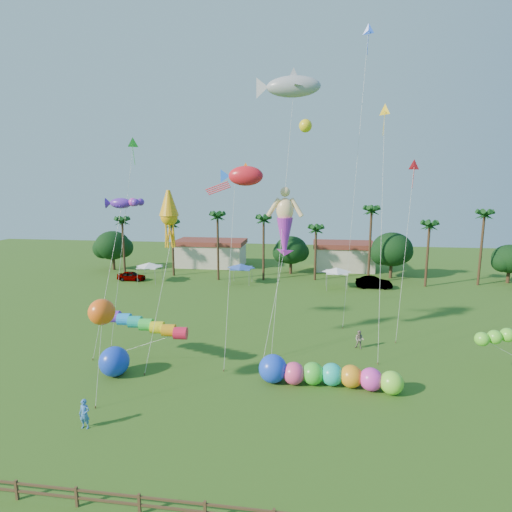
# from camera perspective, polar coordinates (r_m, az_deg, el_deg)

# --- Properties ---
(ground) EXTENTS (160.00, 160.00, 0.00)m
(ground) POSITION_cam_1_polar(r_m,az_deg,el_deg) (25.55, -3.40, -24.42)
(ground) COLOR #285116
(ground) RESTS_ON ground
(tree_line) EXTENTS (69.46, 8.91, 11.00)m
(tree_line) POSITION_cam_1_polar(r_m,az_deg,el_deg) (65.47, 7.22, 0.89)
(tree_line) COLOR #3A2819
(tree_line) RESTS_ON ground
(buildings_row) EXTENTS (35.00, 7.00, 4.00)m
(buildings_row) POSITION_cam_1_polar(r_m,az_deg,el_deg) (72.13, 1.95, -0.05)
(buildings_row) COLOR beige
(buildings_row) RESTS_ON ground
(tent_row) EXTENTS (31.00, 4.00, 0.60)m
(tent_row) POSITION_cam_1_polar(r_m,az_deg,el_deg) (59.09, -2.24, -1.51)
(tent_row) COLOR white
(tent_row) RESTS_ON ground
(fence) EXTENTS (36.12, 0.12, 1.00)m
(fence) POSITION_cam_1_polar(r_m,az_deg,el_deg) (20.57, -7.29, -32.23)
(fence) COLOR brown
(fence) RESTS_ON ground
(car_a) EXTENTS (4.28, 1.75, 1.45)m
(car_a) POSITION_cam_1_polar(r_m,az_deg,el_deg) (65.02, -17.38, -2.73)
(car_a) COLOR #4C4C54
(car_a) RESTS_ON ground
(car_b) EXTENTS (5.03, 1.80, 1.65)m
(car_b) POSITION_cam_1_polar(r_m,az_deg,el_deg) (59.90, 16.49, -3.65)
(car_b) COLOR #4C4C54
(car_b) RESTS_ON ground
(spectator_a) EXTENTS (0.68, 0.46, 1.83)m
(spectator_a) POSITION_cam_1_polar(r_m,az_deg,el_deg) (27.76, -23.30, -20.02)
(spectator_a) COLOR #3972C8
(spectator_a) RESTS_ON ground
(spectator_b) EXTENTS (0.99, 0.89, 1.68)m
(spectator_b) POSITION_cam_1_polar(r_m,az_deg,el_deg) (37.78, 14.56, -11.48)
(spectator_b) COLOR gray
(spectator_b) RESTS_ON ground
(caterpillar_inflatable) EXTENTS (10.37, 2.51, 2.11)m
(caterpillar_inflatable) POSITION_cam_1_polar(r_m,az_deg,el_deg) (30.73, 9.61, -16.34)
(caterpillar_inflatable) COLOR #FF4385
(caterpillar_inflatable) RESTS_ON ground
(blue_ball) EXTENTS (2.29, 2.29, 2.29)m
(blue_ball) POSITION_cam_1_polar(r_m,az_deg,el_deg) (33.51, -19.59, -14.00)
(blue_ball) COLOR blue
(blue_ball) RESTS_ON ground
(rainbow_tube) EXTENTS (9.33, 1.85, 3.49)m
(rainbow_tube) POSITION_cam_1_polar(r_m,az_deg,el_deg) (33.19, -13.75, -10.51)
(rainbow_tube) COLOR red
(rainbow_tube) RESTS_ON ground
(green_worm) EXTENTS (8.55, 1.98, 3.66)m
(green_worm) POSITION_cam_1_polar(r_m,az_deg,el_deg) (35.22, 29.57, -10.28)
(green_worm) COLOR #61DA30
(green_worm) RESTS_ON ground
(orange_ball_kite) EXTENTS (2.24, 2.29, 7.12)m
(orange_ball_kite) POSITION_cam_1_polar(r_m,az_deg,el_deg) (28.39, -21.17, -7.47)
(orange_ball_kite) COLOR #FF5D14
(orange_ball_kite) RESTS_ON ground
(merman_kite) EXTENTS (2.94, 6.06, 13.85)m
(merman_kite) POSITION_cam_1_polar(r_m,az_deg,el_deg) (35.30, 4.13, 4.21)
(merman_kite) COLOR #FBCE8E
(merman_kite) RESTS_ON ground
(fish_kite) EXTENTS (4.64, 6.11, 16.21)m
(fish_kite) POSITION_cam_1_polar(r_m,az_deg,el_deg) (34.16, -1.48, 11.36)
(fish_kite) COLOR red
(fish_kite) RESTS_ON ground
(shark_kite) EXTENTS (6.84, 7.81, 24.30)m
(shark_kite) POSITION_cam_1_polar(r_m,az_deg,el_deg) (38.53, 5.36, 22.95)
(shark_kite) COLOR #9C9FAA
(shark_kite) RESTS_ON ground
(squid_kite) EXTENTS (2.02, 4.33, 14.23)m
(squid_kite) POSITION_cam_1_polar(r_m,az_deg,el_deg) (32.96, -12.30, 5.48)
(squid_kite) COLOR orange
(squid_kite) RESTS_ON ground
(lobster_kite) EXTENTS (3.82, 6.27, 13.61)m
(lobster_kite) POSITION_cam_1_polar(r_m,az_deg,el_deg) (38.29, -18.75, 7.15)
(lobster_kite) COLOR #5B24B5
(lobster_kite) RESTS_ON ground
(delta_kite_red) EXTENTS (2.26, 4.44, 17.01)m
(delta_kite_red) POSITION_cam_1_polar(r_m,az_deg,el_deg) (41.95, 21.62, 11.59)
(delta_kite_red) COLOR red
(delta_kite_red) RESTS_ON ground
(delta_kite_yellow) EXTENTS (1.05, 5.29, 21.33)m
(delta_kite_yellow) POSITION_cam_1_polar(r_m,az_deg,el_deg) (37.42, 17.88, 18.56)
(delta_kite_yellow) COLOR yellow
(delta_kite_yellow) RESTS_ON ground
(delta_kite_green) EXTENTS (2.10, 3.91, 18.83)m
(delta_kite_green) POSITION_cam_1_polar(r_m,az_deg,el_deg) (39.19, -17.22, 14.57)
(delta_kite_green) COLOR green
(delta_kite_green) RESTS_ON ground
(delta_kite_blue) EXTENTS (2.38, 3.88, 30.20)m
(delta_kite_blue) POSITION_cam_1_polar(r_m,az_deg,el_deg) (46.08, 15.69, 27.98)
(delta_kite_blue) COLOR blue
(delta_kite_blue) RESTS_ON ground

